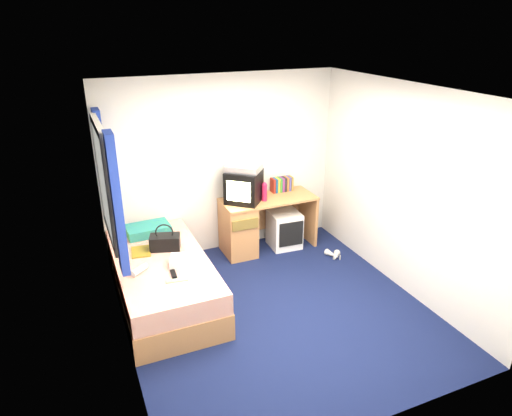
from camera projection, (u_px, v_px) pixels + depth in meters
name	position (u px, v px, depth m)	size (l,w,h in m)	color
ground	(276.00, 310.00, 5.10)	(3.40, 3.40, 0.00)	#0C1438
room_shell	(278.00, 189.00, 4.54)	(3.40, 3.40, 3.40)	white
bed	(163.00, 280.00, 5.19)	(1.01, 2.00, 0.54)	tan
pillow	(148.00, 230.00, 5.65)	(0.52, 0.33, 0.11)	#175D9A
desk	(249.00, 224.00, 6.26)	(1.30, 0.55, 0.75)	tan
storage_cube	(284.00, 229.00, 6.45)	(0.41, 0.41, 0.51)	white
crt_tv	(244.00, 187.00, 6.02)	(0.59, 0.58, 0.43)	black
vcr	(244.00, 168.00, 5.93)	(0.43, 0.31, 0.08)	silver
book_row	(282.00, 184.00, 6.44)	(0.31, 0.13, 0.20)	maroon
picture_frame	(288.00, 184.00, 6.52)	(0.02, 0.12, 0.14)	black
pink_water_bottle	(264.00, 193.00, 6.09)	(0.07, 0.07, 0.23)	#CB1C44
aerosol_can	(260.00, 191.00, 6.19)	(0.05, 0.05, 0.19)	white
handbag	(165.00, 242.00, 5.27)	(0.38, 0.29, 0.31)	black
towel	(183.00, 261.00, 4.95)	(0.27, 0.23, 0.09)	white
magazine	(141.00, 252.00, 5.22)	(0.21, 0.28, 0.01)	yellow
water_bottle	(139.00, 270.00, 4.79)	(0.07, 0.07, 0.20)	silver
colour_swatch_fan	(177.00, 280.00, 4.66)	(0.22, 0.06, 0.01)	gold
remote_control	(174.00, 274.00, 4.77)	(0.05, 0.16, 0.02)	black
window_assembly	(108.00, 184.00, 4.76)	(0.11, 1.42, 1.40)	silver
white_heels	(334.00, 255.00, 6.19)	(0.21, 0.29, 0.09)	beige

